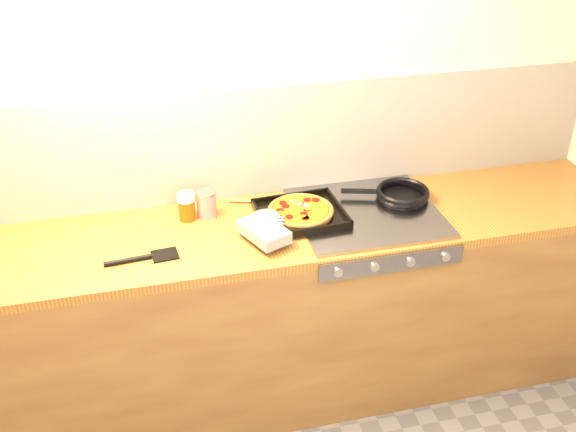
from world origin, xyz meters
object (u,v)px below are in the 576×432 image
object	(u,v)px
tomato_can	(207,204)
juice_glass	(187,206)
pizza_on_tray	(290,216)
frying_pan	(401,194)

from	to	relation	value
tomato_can	juice_glass	bearing A→B (deg)	-176.25
tomato_can	pizza_on_tray	bearing A→B (deg)	-24.90
juice_glass	pizza_on_tray	bearing A→B (deg)	-19.54
frying_pan	juice_glass	size ratio (longest dim) A/B	3.35
pizza_on_tray	tomato_can	bearing A→B (deg)	155.10
pizza_on_tray	juice_glass	world-z (taller)	juice_glass
tomato_can	frying_pan	bearing A→B (deg)	-4.84
pizza_on_tray	frying_pan	size ratio (longest dim) A/B	1.16
frying_pan	juice_glass	distance (m)	0.94
frying_pan	tomato_can	world-z (taller)	tomato_can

